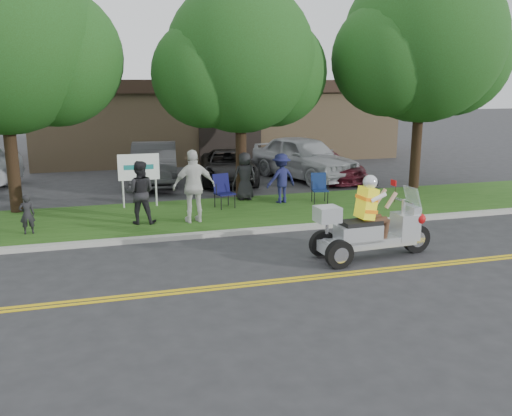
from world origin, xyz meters
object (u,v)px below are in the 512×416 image
object	(u,v)px
trike_scooter	(369,230)
parked_car_left	(154,164)
spectator_adult_right	(194,186)
parked_car_far_right	(303,157)
parked_car_right	(319,165)
spectator_adult_mid	(140,192)
lawn_chair_b	(319,186)
lawn_chair_a	(223,189)
parked_car_mid	(228,166)

from	to	relation	value
trike_scooter	parked_car_left	size ratio (longest dim) A/B	0.60
trike_scooter	spectator_adult_right	bearing A→B (deg)	126.39
trike_scooter	parked_car_far_right	xyz separation A→B (m)	(2.34, 10.14, 0.22)
trike_scooter	parked_car_right	world-z (taller)	trike_scooter
spectator_adult_right	parked_car_far_right	size ratio (longest dim) A/B	0.39
spectator_adult_mid	trike_scooter	bearing A→B (deg)	151.32
trike_scooter	parked_car_far_right	world-z (taller)	trike_scooter
spectator_adult_mid	parked_car_right	xyz separation A→B (m)	(7.54, 5.45, -0.33)
trike_scooter	lawn_chair_b	xyz separation A→B (m)	(1.03, 5.35, -0.03)
spectator_adult_right	lawn_chair_a	bearing A→B (deg)	-132.22
trike_scooter	spectator_adult_right	distance (m)	5.13
spectator_adult_right	parked_car_mid	distance (m)	6.70
lawn_chair_a	parked_car_mid	bearing A→B (deg)	60.06
lawn_chair_b	parked_car_far_right	size ratio (longest dim) A/B	0.18
lawn_chair_a	spectator_adult_mid	size ratio (longest dim) A/B	0.60
lawn_chair_a	spectator_adult_right	distance (m)	2.00
parked_car_right	parked_car_mid	bearing A→B (deg)	150.32
trike_scooter	lawn_chair_a	size ratio (longest dim) A/B	2.84
parked_car_right	parked_car_far_right	world-z (taller)	parked_car_far_right
spectator_adult_right	parked_car_mid	world-z (taller)	spectator_adult_right
parked_car_mid	parked_car_left	bearing A→B (deg)	179.90
trike_scooter	parked_car_left	world-z (taller)	trike_scooter
spectator_adult_mid	parked_car_mid	bearing A→B (deg)	-110.02
parked_car_left	parked_car_far_right	world-z (taller)	parked_car_far_right
trike_scooter	parked_car_left	xyz separation A→B (m)	(-3.66, 10.64, 0.13)
parked_car_right	spectator_adult_mid	bearing A→B (deg)	-165.94
lawn_chair_b	parked_car_far_right	bearing A→B (deg)	84.41
spectator_adult_right	parked_car_far_right	world-z (taller)	spectator_adult_right
trike_scooter	lawn_chair_b	bearing A→B (deg)	75.82
parked_car_far_right	parked_car_mid	bearing A→B (deg)	161.24
lawn_chair_a	parked_car_mid	size ratio (longest dim) A/B	0.22
lawn_chair_a	parked_car_mid	xyz separation A→B (m)	(1.28, 4.64, -0.05)
lawn_chair_a	parked_car_mid	distance (m)	4.81
parked_car_mid	parked_car_far_right	bearing A→B (deg)	9.40
trike_scooter	lawn_chair_a	xyz separation A→B (m)	(-2.10, 5.51, 0.02)
spectator_adult_mid	parked_car_far_right	xyz separation A→B (m)	(7.04, 5.94, -0.08)
trike_scooter	spectator_adult_mid	size ratio (longest dim) A/B	1.70
parked_car_left	lawn_chair_a	bearing A→B (deg)	-66.15
parked_car_left	parked_car_right	xyz separation A→B (m)	(6.50, -1.00, -0.16)
parked_car_left	parked_car_mid	world-z (taller)	parked_car_left
spectator_adult_mid	spectator_adult_right	size ratio (longest dim) A/B	0.86
trike_scooter	lawn_chair_b	world-z (taller)	trike_scooter
parked_car_mid	lawn_chair_a	bearing A→B (deg)	-95.72
spectator_adult_mid	parked_car_right	distance (m)	9.31
lawn_chair_b	parked_car_right	distance (m)	4.66
lawn_chair_a	spectator_adult_right	bearing A→B (deg)	-140.87
lawn_chair_b	spectator_adult_mid	bearing A→B (deg)	-158.99
lawn_chair_a	parked_car_left	world-z (taller)	parked_car_left
spectator_adult_mid	parked_car_left	size ratio (longest dim) A/B	0.36
parked_car_left	parked_car_far_right	bearing A→B (deg)	2.13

